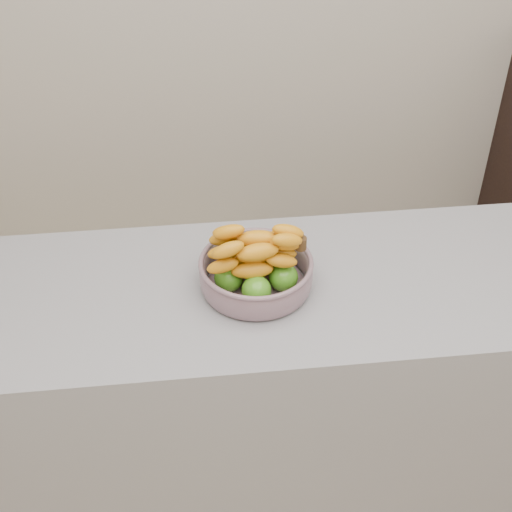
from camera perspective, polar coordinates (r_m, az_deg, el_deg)
The scene contains 3 objects.
room_shell at distance 1.02m, azimuth 12.37°, elevation 14.87°, with size 4.05×4.05×2.73m.
counter at distance 2.19m, azimuth 4.11°, elevation -11.14°, with size 2.00×0.60×0.90m, color gray.
fruit_bowl at distance 1.81m, azimuth -0.01°, elevation -1.07°, with size 0.29×0.29×0.18m.
Camera 1 is at (-0.31, -0.89, 2.10)m, focal length 50.00 mm.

